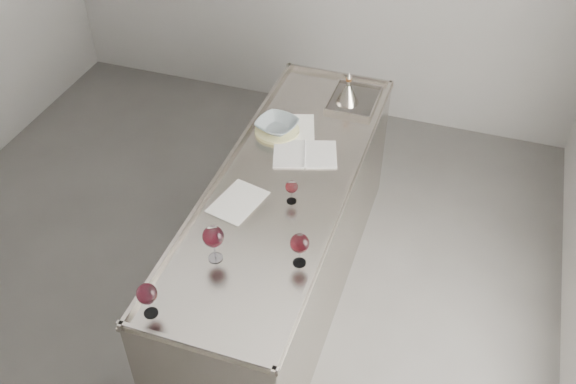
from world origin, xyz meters
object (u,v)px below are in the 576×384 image
(counter, at_px, (284,238))
(wine_glass_left, at_px, (147,294))
(wine_funnel, at_px, (348,94))
(wine_glass_middle, at_px, (213,237))
(notebook, at_px, (305,154))
(wine_glass_right, at_px, (300,244))
(wine_glass_small, at_px, (292,187))
(ceramic_bowl, at_px, (277,125))

(counter, bearing_deg, wine_glass_left, -104.28)
(counter, relative_size, wine_funnel, 10.55)
(wine_glass_middle, bearing_deg, notebook, 79.58)
(wine_glass_right, distance_m, wine_glass_small, 0.46)
(wine_glass_small, bearing_deg, wine_funnel, 87.60)
(notebook, relative_size, ceramic_bowl, 1.77)
(ceramic_bowl, bearing_deg, wine_glass_middle, -86.78)
(counter, relative_size, wine_glass_middle, 11.53)
(wine_glass_middle, distance_m, wine_glass_right, 0.42)
(notebook, distance_m, wine_funnel, 0.63)
(wine_glass_left, xyz_separation_m, ceramic_bowl, (0.08, 1.51, -0.08))
(ceramic_bowl, bearing_deg, wine_glass_small, -63.62)
(counter, xyz_separation_m, wine_glass_left, (-0.28, -1.08, 0.60))
(wine_glass_middle, bearing_deg, ceramic_bowl, 93.22)
(counter, xyz_separation_m, wine_glass_small, (0.09, -0.15, 0.57))
(wine_glass_middle, xyz_separation_m, ceramic_bowl, (-0.06, 1.10, -0.10))
(wine_glass_middle, height_order, wine_funnel, wine_funnel)
(wine_glass_middle, xyz_separation_m, wine_glass_right, (0.41, 0.10, -0.02))
(wine_glass_middle, relative_size, wine_glass_small, 1.49)
(wine_glass_middle, xyz_separation_m, notebook, (0.17, 0.94, -0.14))
(wine_funnel, bearing_deg, wine_glass_left, -101.87)
(wine_funnel, bearing_deg, counter, -98.87)
(wine_glass_middle, relative_size, ceramic_bowl, 0.85)
(wine_glass_middle, distance_m, notebook, 0.96)
(notebook, bearing_deg, wine_glass_middle, -117.69)
(wine_funnel, bearing_deg, wine_glass_small, -92.40)
(wine_glass_left, distance_m, wine_glass_right, 0.75)
(counter, bearing_deg, ceramic_bowl, 114.12)
(wine_glass_left, bearing_deg, wine_funnel, 78.13)
(notebook, bearing_deg, ceramic_bowl, 127.55)
(wine_glass_right, distance_m, wine_funnel, 1.46)
(ceramic_bowl, relative_size, wine_funnel, 1.07)
(counter, bearing_deg, wine_glass_right, -64.18)
(wine_glass_middle, relative_size, notebook, 0.48)
(counter, bearing_deg, wine_glass_small, -57.60)
(counter, bearing_deg, notebook, 81.10)
(wine_glass_small, bearing_deg, notebook, 97.32)
(wine_glass_middle, distance_m, wine_glass_small, 0.57)
(ceramic_bowl, distance_m, wine_funnel, 0.56)
(wine_glass_small, xyz_separation_m, notebook, (-0.05, 0.42, -0.09))
(wine_funnel, bearing_deg, wine_glass_right, -84.64)
(wine_glass_left, xyz_separation_m, notebook, (0.32, 1.35, -0.13))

